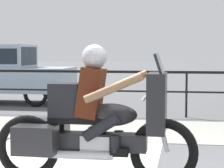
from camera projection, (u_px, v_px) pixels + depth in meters
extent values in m
cube|color=#99968E|center=(187.00, 131.00, 8.33)|extent=(44.00, 2.40, 0.01)
cube|color=black|center=(187.00, 72.00, 9.99)|extent=(36.00, 0.04, 0.06)
cube|color=black|center=(186.00, 92.00, 10.02)|extent=(36.00, 0.03, 0.04)
cylinder|color=black|center=(186.00, 94.00, 10.02)|extent=(0.05, 0.05, 1.07)
torus|color=black|center=(164.00, 153.00, 4.92)|extent=(0.77, 0.11, 0.77)
torus|color=black|center=(28.00, 147.00, 5.18)|extent=(0.77, 0.11, 0.77)
cube|color=#232326|center=(94.00, 141.00, 5.04)|extent=(1.22, 0.22, 0.20)
cube|color=silver|center=(97.00, 146.00, 5.04)|extent=(0.34, 0.26, 0.26)
ellipsoid|color=#232326|center=(110.00, 115.00, 4.98)|extent=(0.62, 0.30, 0.26)
cube|color=black|center=(80.00, 119.00, 5.04)|extent=(0.71, 0.28, 0.08)
cube|color=#232326|center=(157.00, 103.00, 4.89)|extent=(0.20, 0.58, 0.67)
cube|color=#1E232B|center=(159.00, 64.00, 4.85)|extent=(0.10, 0.49, 0.24)
cylinder|color=silver|center=(145.00, 98.00, 4.90)|extent=(0.04, 0.70, 0.04)
cylinder|color=silver|center=(74.00, 155.00, 4.92)|extent=(0.88, 0.09, 0.09)
cube|color=#232326|center=(35.00, 140.00, 4.90)|extent=(0.48, 0.28, 0.32)
cube|color=#232326|center=(48.00, 132.00, 5.37)|extent=(0.48, 0.28, 0.32)
cylinder|color=silver|center=(161.00, 128.00, 4.90)|extent=(0.19, 0.06, 0.56)
cube|color=#4C1E0F|center=(91.00, 92.00, 5.00)|extent=(0.32, 0.36, 0.59)
sphere|color=#8C6647|center=(94.00, 59.00, 4.96)|extent=(0.23, 0.23, 0.23)
sphere|color=#B7B7BC|center=(94.00, 57.00, 4.96)|extent=(0.29, 0.29, 0.29)
cylinder|color=black|center=(102.00, 127.00, 4.86)|extent=(0.44, 0.13, 0.34)
cylinder|color=black|center=(115.00, 144.00, 4.85)|extent=(0.11, 0.11, 0.19)
cube|color=black|center=(119.00, 152.00, 4.84)|extent=(0.20, 0.10, 0.09)
cylinder|color=black|center=(106.00, 123.00, 5.15)|extent=(0.44, 0.13, 0.34)
cylinder|color=black|center=(119.00, 138.00, 5.14)|extent=(0.11, 0.11, 0.19)
cube|color=black|center=(123.00, 146.00, 5.14)|extent=(0.20, 0.10, 0.09)
cylinder|color=#8C6647|center=(113.00, 88.00, 4.65)|extent=(0.65, 0.09, 0.35)
cylinder|color=#8C6647|center=(121.00, 84.00, 5.24)|extent=(0.65, 0.09, 0.35)
cube|color=black|center=(66.00, 100.00, 5.06)|extent=(0.35, 0.31, 0.39)
cube|color=#9EB2C6|center=(3.00, 79.00, 12.90)|extent=(4.08, 1.67, 0.70)
cube|color=#19232D|center=(29.00, 56.00, 12.72)|extent=(0.04, 1.30, 0.53)
torus|color=black|center=(36.00, 94.00, 11.97)|extent=(0.70, 0.11, 0.70)
torus|color=black|center=(52.00, 89.00, 13.48)|extent=(0.70, 0.11, 0.70)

